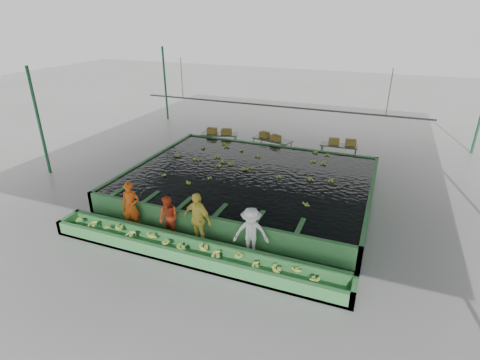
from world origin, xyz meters
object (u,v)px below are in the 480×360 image
at_px(worker_d, 251,233).
at_px(box_stack_right, 342,145).
at_px(flotation_tank, 249,183).
at_px(worker_b, 168,218).
at_px(worker_c, 197,219).
at_px(sorting_trough, 192,252).
at_px(packing_table_mid, 272,147).
at_px(worker_a, 131,206).
at_px(packing_table_left, 219,141).
at_px(packing_table_right, 338,153).
at_px(box_stack_mid, 270,139).
at_px(box_stack_left, 219,134).

bearing_deg(worker_d, box_stack_right, 62.96).
relative_size(flotation_tank, worker_b, 6.48).
relative_size(worker_c, box_stack_right, 1.38).
relative_size(sorting_trough, packing_table_mid, 4.79).
xyz_separation_m(worker_a, worker_d, (4.47, 0.00, -0.05)).
height_order(worker_c, packing_table_left, worker_c).
height_order(packing_table_right, box_stack_right, box_stack_right).
relative_size(flotation_tank, box_stack_mid, 7.79).
bearing_deg(sorting_trough, box_stack_mid, 93.22).
height_order(flotation_tank, packing_table_mid, packing_table_mid).
bearing_deg(box_stack_right, worker_c, -108.88).
bearing_deg(packing_table_right, worker_b, -113.96).
bearing_deg(box_stack_mid, box_stack_right, 10.59).
height_order(packing_table_mid, box_stack_left, box_stack_left).
bearing_deg(packing_table_right, box_stack_left, -173.41).
distance_m(worker_c, packing_table_mid, 9.02).
relative_size(packing_table_right, box_stack_mid, 1.46).
xyz_separation_m(worker_a, box_stack_mid, (2.24, 8.99, 0.05)).
height_order(flotation_tank, worker_c, worker_c).
bearing_deg(worker_c, box_stack_right, 84.57).
bearing_deg(worker_b, packing_table_left, 117.32).
bearing_deg(worker_b, worker_d, 13.44).
bearing_deg(box_stack_right, worker_a, -121.44).
bearing_deg(packing_table_right, box_stack_right, 25.50).
distance_m(worker_c, packing_table_right, 10.14).
relative_size(packing_table_mid, packing_table_right, 1.11).
xyz_separation_m(worker_a, worker_b, (1.51, 0.00, -0.13)).
height_order(worker_a, packing_table_left, worker_a).
xyz_separation_m(packing_table_right, box_stack_left, (-6.45, -0.74, 0.50)).
distance_m(box_stack_mid, box_stack_right, 3.74).
xyz_separation_m(worker_d, box_stack_mid, (-2.23, 8.99, 0.09)).
distance_m(flotation_tank, worker_a, 5.15).
bearing_deg(box_stack_right, worker_d, -98.53).
bearing_deg(worker_d, packing_table_right, 63.70).
bearing_deg(box_stack_mid, flotation_tank, -83.31).
distance_m(worker_b, packing_table_left, 9.20).
height_order(worker_d, packing_table_right, worker_d).
height_order(flotation_tank, worker_b, worker_b).
height_order(packing_table_right, box_stack_left, box_stack_left).
height_order(worker_a, packing_table_right, worker_a).
xyz_separation_m(flotation_tank, box_stack_left, (-3.46, 4.57, 0.47)).
xyz_separation_m(worker_a, box_stack_left, (-0.67, 8.87, 0.02)).
height_order(flotation_tank, box_stack_mid, box_stack_mid).
bearing_deg(worker_a, worker_b, -14.08).
relative_size(packing_table_left, box_stack_right, 1.48).
bearing_deg(packing_table_left, worker_b, -76.13).
relative_size(sorting_trough, worker_d, 5.83).
distance_m(worker_b, box_stack_right, 10.64).
distance_m(flotation_tank, packing_table_left, 5.80).
relative_size(worker_a, box_stack_mid, 1.41).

